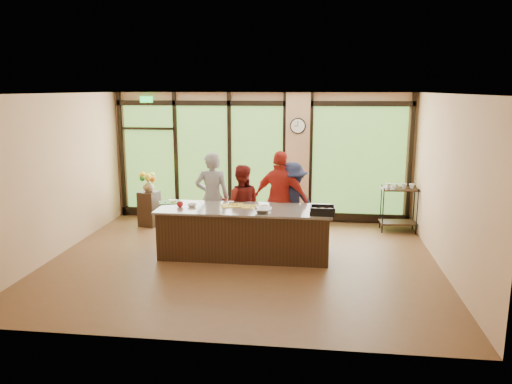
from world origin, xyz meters
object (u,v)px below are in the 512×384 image
(flower_stand, at_px, (149,209))
(island_base, at_px, (245,233))
(cook_left, at_px, (212,198))
(cook_right, at_px, (292,204))
(roasting_pan, at_px, (323,212))
(bar_cart, at_px, (399,203))

(flower_stand, bearing_deg, island_base, -21.77)
(cook_left, bearing_deg, cook_right, 175.94)
(cook_right, height_order, roasting_pan, cook_right)
(cook_left, distance_m, bar_cart, 4.09)
(cook_left, xyz_separation_m, flower_stand, (-1.70, 1.07, -0.53))
(roasting_pan, xyz_separation_m, flower_stand, (-3.89, 2.10, -0.56))
(bar_cart, bearing_deg, roasting_pan, -129.50)
(cook_right, bearing_deg, flower_stand, -15.56)
(island_base, height_order, cook_left, cook_left)
(cook_left, relative_size, flower_stand, 2.34)
(cook_right, distance_m, bar_cart, 2.57)
(cook_left, bearing_deg, flower_stand, -40.25)
(bar_cart, bearing_deg, flower_stand, 178.56)
(island_base, relative_size, flower_stand, 3.90)
(island_base, xyz_separation_m, flower_stand, (-2.46, 1.81, -0.04))
(island_base, relative_size, cook_left, 1.67)
(cook_right, relative_size, roasting_pan, 3.87)
(cook_left, height_order, roasting_pan, cook_left)
(cook_left, relative_size, bar_cart, 1.74)
(cook_right, distance_m, roasting_pan, 1.29)
(island_base, height_order, flower_stand, island_base)
(cook_left, bearing_deg, roasting_pan, 146.78)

